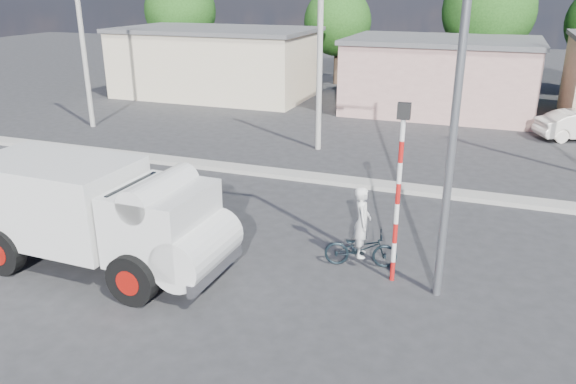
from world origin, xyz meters
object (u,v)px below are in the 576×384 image
(bicycle, at_px, (361,248))
(streetlight, at_px, (451,79))
(traffic_pole, at_px, (399,180))
(truck, at_px, (100,213))
(cyclist, at_px, (362,233))

(bicycle, height_order, streetlight, streetlight)
(bicycle, xyz_separation_m, traffic_pole, (0.91, -0.46, 2.11))
(bicycle, bearing_deg, streetlight, -125.77)
(truck, relative_size, cyclist, 3.64)
(truck, height_order, traffic_pole, traffic_pole)
(bicycle, relative_size, cyclist, 1.01)
(cyclist, distance_m, streetlight, 4.51)
(cyclist, height_order, streetlight, streetlight)
(bicycle, relative_size, traffic_pole, 0.42)
(bicycle, height_order, cyclist, cyclist)
(streetlight, bearing_deg, traffic_pole, 162.27)
(cyclist, relative_size, traffic_pole, 0.42)
(traffic_pole, bearing_deg, streetlight, -17.73)
(traffic_pole, bearing_deg, cyclist, 152.93)
(traffic_pole, bearing_deg, bicycle, 152.93)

